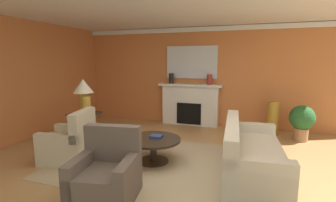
% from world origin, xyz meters
% --- Properties ---
extents(ground_plane, '(9.51, 9.51, 0.00)m').
position_xyz_m(ground_plane, '(0.00, 0.00, 0.00)').
color(ground_plane, tan).
extents(wall_fireplace, '(7.92, 0.12, 2.78)m').
position_xyz_m(wall_fireplace, '(0.00, 3.34, 1.39)').
color(wall_fireplace, '#CC723D').
rests_on(wall_fireplace, ground_plane).
extents(wall_window, '(0.12, 7.15, 2.78)m').
position_xyz_m(wall_window, '(-3.72, 0.30, 1.39)').
color(wall_window, '#CC723D').
rests_on(wall_window, ground_plane).
extents(ceiling_panel, '(7.92, 7.15, 0.06)m').
position_xyz_m(ceiling_panel, '(0.00, 0.30, 2.81)').
color(ceiling_panel, white).
extents(crown_moulding, '(7.92, 0.08, 0.12)m').
position_xyz_m(crown_moulding, '(0.00, 3.26, 2.70)').
color(crown_moulding, white).
extents(area_rug, '(3.38, 2.66, 0.01)m').
position_xyz_m(area_rug, '(-0.35, 0.25, 0.01)').
color(area_rug, tan).
rests_on(area_rug, ground_plane).
extents(fireplace, '(1.80, 0.35, 1.19)m').
position_xyz_m(fireplace, '(-0.39, 3.13, 0.56)').
color(fireplace, white).
rests_on(fireplace, ground_plane).
extents(mantel_mirror, '(1.47, 0.04, 0.91)m').
position_xyz_m(mantel_mirror, '(-0.39, 3.25, 1.79)').
color(mantel_mirror, silver).
extents(sofa, '(1.05, 2.16, 0.85)m').
position_xyz_m(sofa, '(1.33, 0.36, 0.30)').
color(sofa, beige).
rests_on(sofa, ground_plane).
extents(armchair_near_window, '(0.96, 0.96, 0.95)m').
position_xyz_m(armchair_near_window, '(-1.86, -0.16, 0.31)').
color(armchair_near_window, '#C1B293').
rests_on(armchair_near_window, ground_plane).
extents(armchair_facing_fireplace, '(0.93, 0.93, 0.95)m').
position_xyz_m(armchair_facing_fireplace, '(-0.47, -1.10, 0.31)').
color(armchair_facing_fireplace, brown).
rests_on(armchair_facing_fireplace, ground_plane).
extents(coffee_table, '(1.00, 1.00, 0.45)m').
position_xyz_m(coffee_table, '(-0.35, 0.25, 0.34)').
color(coffee_table, '#2D2319').
rests_on(coffee_table, ground_plane).
extents(side_table, '(0.56, 0.56, 0.70)m').
position_xyz_m(side_table, '(-2.19, 0.74, 0.40)').
color(side_table, '#2D2319').
rests_on(side_table, ground_plane).
extents(table_lamp, '(0.44, 0.44, 0.75)m').
position_xyz_m(table_lamp, '(-2.19, 0.74, 1.22)').
color(table_lamp, '#B28E38').
rests_on(table_lamp, side_table).
extents(vase_on_side_table, '(0.19, 0.19, 0.39)m').
position_xyz_m(vase_on_side_table, '(-2.04, 0.62, 0.90)').
color(vase_on_side_table, '#B7892D').
rests_on(vase_on_side_table, side_table).
extents(vase_tall_corner, '(0.27, 0.27, 0.84)m').
position_xyz_m(vase_tall_corner, '(1.81, 2.83, 0.42)').
color(vase_tall_corner, '#B7892D').
rests_on(vase_tall_corner, ground_plane).
extents(vase_mantel_left, '(0.14, 0.14, 0.29)m').
position_xyz_m(vase_mantel_left, '(-0.94, 3.08, 1.33)').
color(vase_mantel_left, black).
rests_on(vase_mantel_left, fireplace).
extents(vase_mantel_right, '(0.14, 0.14, 0.29)m').
position_xyz_m(vase_mantel_right, '(0.16, 3.08, 1.33)').
color(vase_mantel_right, '#9E3328').
rests_on(vase_mantel_right, fireplace).
extents(book_red_cover, '(0.21, 0.19, 0.05)m').
position_xyz_m(book_red_cover, '(-0.30, 0.30, 0.48)').
color(book_red_cover, navy).
rests_on(book_red_cover, coffee_table).
extents(potted_plant, '(0.56, 0.56, 0.83)m').
position_xyz_m(potted_plant, '(2.41, 2.53, 0.49)').
color(potted_plant, '#A8754C').
rests_on(potted_plant, ground_plane).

